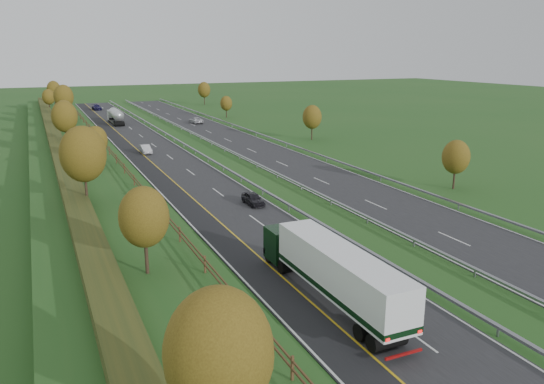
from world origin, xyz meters
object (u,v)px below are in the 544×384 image
at_px(car_small_far, 97,107).
at_px(car_dark_near, 253,199).
at_px(road_tanker, 116,116).
at_px(car_silver_mid, 145,149).
at_px(box_lorry, 331,270).
at_px(car_oncoming, 196,120).

bearing_deg(car_small_far, car_dark_near, -92.31).
xyz_separation_m(road_tanker, car_silver_mid, (-1.14, -40.25, -1.14)).
height_order(box_lorry, car_dark_near, box_lorry).
bearing_deg(car_dark_near, car_oncoming, 78.08).
distance_m(road_tanker, car_small_far, 33.46).
xyz_separation_m(road_tanker, car_small_far, (-0.53, 33.44, -1.08)).
bearing_deg(car_dark_near, car_silver_mid, 96.81).
relative_size(car_silver_mid, car_small_far, 0.80).
bearing_deg(box_lorry, car_dark_near, 80.16).
bearing_deg(box_lorry, car_oncoming, 79.16).
bearing_deg(road_tanker, car_silver_mid, -91.62).
height_order(road_tanker, car_oncoming, road_tanker).
bearing_deg(car_dark_near, car_small_far, 91.40).
relative_size(road_tanker, car_oncoming, 2.29).
height_order(box_lorry, car_silver_mid, box_lorry).
relative_size(box_lorry, car_small_far, 3.17).
distance_m(car_silver_mid, car_oncoming, 38.01).
bearing_deg(road_tanker, car_dark_near, -87.32).
bearing_deg(car_small_far, car_oncoming, -70.84).
bearing_deg(road_tanker, car_oncoming, -21.98).
bearing_deg(road_tanker, box_lorry, -90.34).
bearing_deg(car_silver_mid, box_lorry, -90.15).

